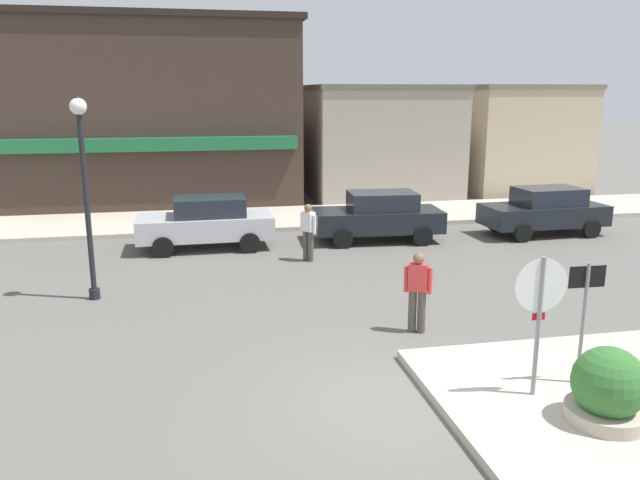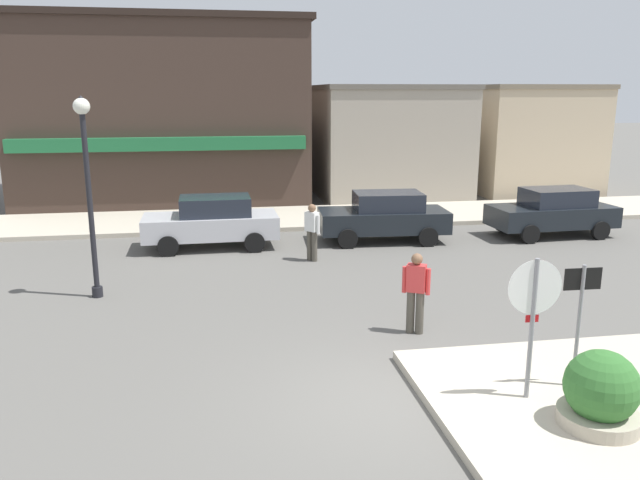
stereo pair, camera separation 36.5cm
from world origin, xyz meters
name	(u,v)px [view 1 (the left image)]	position (x,y,z in m)	size (l,w,h in m)	color
ground_plane	(396,401)	(0.00, 0.00, 0.00)	(160.00, 160.00, 0.00)	#5B5954
kerb_far	(277,218)	(0.00, 14.11, 0.07)	(80.00, 4.00, 0.15)	#B7AD99
stop_sign	(539,308)	(2.00, -0.46, 1.52)	(0.82, 0.07, 2.30)	gray
one_way_sign	(584,311)	(2.89, -0.23, 1.33)	(0.60, 0.06, 2.10)	gray
planter	(607,393)	(2.57, -1.37, 0.56)	(1.10, 1.10, 1.23)	#ADA38E
lamp_post	(84,170)	(-5.26, 5.99, 2.96)	(0.36, 0.36, 4.54)	black
parked_car_nearest	(206,222)	(-2.62, 10.33, 0.81)	(4.03, 1.93, 1.56)	#B7B7BC
parked_car_second	(378,216)	(2.72, 10.26, 0.81)	(4.10, 2.08, 1.56)	black
parked_car_third	(545,210)	(8.36, 10.07, 0.81)	(4.08, 2.02, 1.56)	black
pedestrian_crossing_near	(418,290)	(1.26, 2.64, 0.87)	(0.53, 0.37, 1.61)	#4C473D
pedestrian_crossing_far	(308,230)	(0.12, 8.30, 0.87)	(0.41, 0.49, 1.61)	#4C473D
building_corner_shop	(156,112)	(-4.45, 20.20, 3.77)	(11.93, 8.68, 7.54)	#3D2D26
building_storefront_left_near	(373,140)	(5.23, 19.74, 2.46)	(6.38, 7.47, 4.91)	#9E9384
building_storefront_left_mid	(512,138)	(12.10, 19.60, 2.47)	(5.53, 5.95, 4.93)	tan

